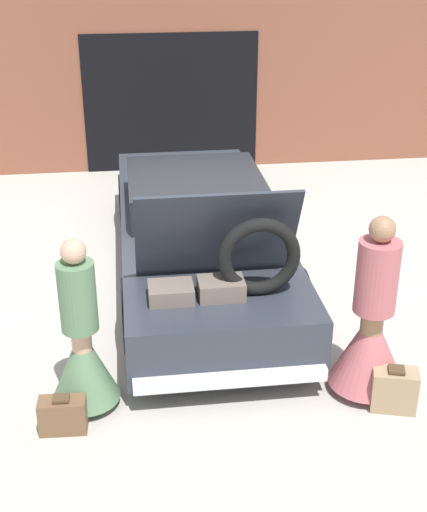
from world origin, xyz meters
TOP-DOWN VIEW (x-y plane):
  - ground_plane at (0.00, 0.00)m, footprint 40.00×40.00m
  - garage_wall_back at (0.00, 4.02)m, footprint 12.00×0.14m
  - car at (0.00, -0.00)m, footprint 1.79×5.06m
  - person_left at (-1.23, -2.33)m, footprint 0.59×0.59m
  - person_right at (1.23, -2.43)m, footprint 0.68×0.68m
  - suitcase_beside_left_person at (-1.41, -2.66)m, footprint 0.39×0.20m
  - suitcase_beside_right_person at (1.38, -2.73)m, footprint 0.42×0.31m

SIDE VIEW (x-z plane):
  - ground_plane at x=0.00m, z-range 0.00..0.00m
  - suitcase_beside_left_person at x=-1.41m, z-range -0.01..0.32m
  - suitcase_beside_right_person at x=1.38m, z-range -0.01..0.40m
  - car at x=0.00m, z-range -0.31..1.39m
  - person_left at x=-1.23m, z-range -0.23..1.34m
  - person_right at x=1.23m, z-range -0.24..1.43m
  - garage_wall_back at x=0.00m, z-range -0.01..2.79m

